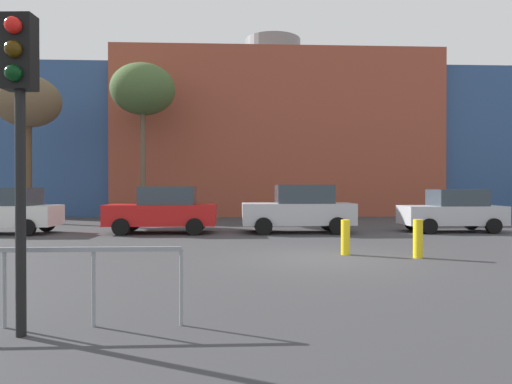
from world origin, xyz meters
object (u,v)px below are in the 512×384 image
bare_tree_1 (143,90)px  bollard_yellow_0 (418,239)px  traffic_light_near_left (19,100)px  parked_car_0 (4,211)px  parked_car_2 (299,209)px  bare_tree_0 (28,103)px  parked_car_1 (163,210)px  bollard_yellow_1 (345,237)px  parked_car_3 (453,211)px

bare_tree_1 → bollard_yellow_0: bearing=-55.4°
traffic_light_near_left → bare_tree_1: size_ratio=0.45×
parked_car_0 → parked_car_2: (11.50, -0.00, 0.06)m
traffic_light_near_left → bare_tree_0: bare_tree_0 is taller
traffic_light_near_left → parked_car_0: bearing=-149.7°
parked_car_0 → parked_car_1: parked_car_1 is taller
bollard_yellow_0 → bollard_yellow_1: 1.83m
parked_car_0 → parked_car_3: (17.77, 0.00, -0.04)m
parked_car_1 → traffic_light_near_left: (0.22, -12.71, 1.93)m
parked_car_1 → parked_car_3: (11.64, 0.00, -0.06)m
parked_car_0 → parked_car_1: bearing=-180.0°
bare_tree_1 → bollard_yellow_1: size_ratio=9.16×
parked_car_3 → traffic_light_near_left: size_ratio=1.02×
bare_tree_0 → bare_tree_1: size_ratio=0.87×
parked_car_1 → bollard_yellow_0: size_ratio=4.31×
bollard_yellow_0 → bollard_yellow_1: size_ratio=1.05×
traffic_light_near_left → bollard_yellow_0: bearing=132.9°
bare_tree_1 → bollard_yellow_1: 16.88m
parked_car_2 → bollard_yellow_1: bearing=93.6°
bollard_yellow_1 → parked_car_1: bearing=133.1°
traffic_light_near_left → parked_car_3: bearing=141.8°
parked_car_3 → bollard_yellow_0: parked_car_3 is taller
parked_car_0 → parked_car_3: 17.77m
bollard_yellow_1 → parked_car_0: bearing=152.7°
parked_car_2 → traffic_light_near_left: (-5.16, -12.71, 1.90)m
parked_car_2 → bollard_yellow_0: (2.09, -6.80, -0.45)m
parked_car_2 → bollard_yellow_0: 7.13m
bare_tree_1 → parked_car_0: bearing=-118.8°
bare_tree_1 → bollard_yellow_0: bare_tree_1 is taller
parked_car_1 → bollard_yellow_1: parked_car_1 is taller
parked_car_0 → bare_tree_1: 10.28m
parked_car_2 → bollard_yellow_1: (0.38, -6.15, -0.48)m
bollard_yellow_1 → parked_car_2: bearing=93.6°
parked_car_1 → bollard_yellow_0: parked_car_1 is taller
parked_car_0 → parked_car_1: 6.13m
parked_car_0 → bare_tree_1: bearing=-118.8°
traffic_light_near_left → bollard_yellow_1: bearing=143.6°
bollard_yellow_1 → parked_car_3: bearing=46.3°
parked_car_0 → bollard_yellow_1: parked_car_0 is taller
parked_car_0 → parked_car_3: parked_car_0 is taller
parked_car_1 → parked_car_2: bearing=180.0°
parked_car_0 → traffic_light_near_left: traffic_light_near_left is taller
traffic_light_near_left → bollard_yellow_0: traffic_light_near_left is taller
bare_tree_1 → bollard_yellow_1: (7.94, -13.33, -6.63)m
parked_car_2 → bare_tree_0: size_ratio=0.59×
traffic_light_near_left → bare_tree_1: bare_tree_1 is taller
parked_car_3 → bollard_yellow_1: size_ratio=4.24×
traffic_light_near_left → parked_car_2: bearing=161.7°
bare_tree_0 → bare_tree_1: (5.51, 1.49, 1.02)m
bare_tree_1 → traffic_light_near_left: bearing=-83.1°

